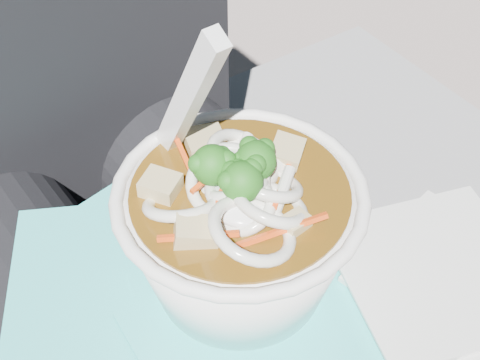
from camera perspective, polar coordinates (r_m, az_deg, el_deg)
person_body at (r=0.56m, az=-6.71°, el=-7.94°), size 0.34×0.94×1.00m
plastic_bag at (r=0.47m, az=-0.89°, el=-11.24°), size 0.29×0.31×0.01m
napkins at (r=0.49m, az=17.14°, el=-7.61°), size 0.17×0.17×0.01m
udon_bowl at (r=0.43m, az=-0.06°, el=-3.90°), size 0.16×0.16×0.20m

